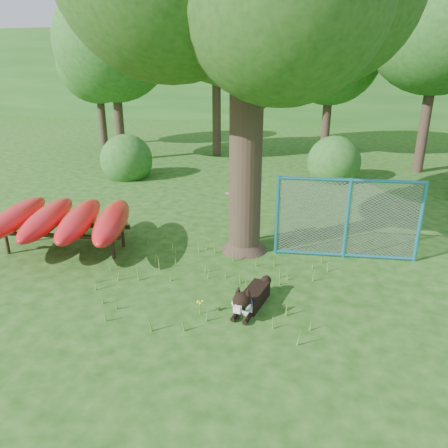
# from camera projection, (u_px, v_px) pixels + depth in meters

# --- Properties ---
(ground) EXTENTS (80.00, 80.00, 0.00)m
(ground) POSITION_uv_depth(u_px,v_px,m) (195.00, 302.00, 7.42)
(ground) COLOR #19470E
(ground) RESTS_ON ground
(wooden_post) EXTENTS (0.37, 0.15, 1.35)m
(wooden_post) POSITION_uv_depth(u_px,v_px,m) (233.00, 213.00, 9.55)
(wooden_post) COLOR #625749
(wooden_post) RESTS_ON ground
(kayak_rack) EXTENTS (3.43, 3.05, 0.92)m
(kayak_rack) POSITION_uv_depth(u_px,v_px,m) (63.00, 219.00, 9.21)
(kayak_rack) COLOR black
(kayak_rack) RESTS_ON ground
(husky_dog) EXTENTS (0.47, 1.26, 0.57)m
(husky_dog) POSITION_uv_depth(u_px,v_px,m) (250.00, 299.00, 7.12)
(husky_dog) COLOR black
(husky_dog) RESTS_ON ground
(fence_section) EXTENTS (2.88, 0.42, 2.82)m
(fence_section) POSITION_uv_depth(u_px,v_px,m) (347.00, 219.00, 8.82)
(fence_section) COLOR teal
(fence_section) RESTS_ON ground
(wildflower_clump) EXTENTS (0.12, 0.11, 0.25)m
(wildflower_clump) POSITION_uv_depth(u_px,v_px,m) (200.00, 303.00, 6.98)
(wildflower_clump) COLOR #578D2E
(wildflower_clump) RESTS_ON ground
(bg_tree_a) EXTENTS (4.40, 4.40, 6.70)m
(bg_tree_a) POSITION_uv_depth(u_px,v_px,m) (113.00, 43.00, 16.47)
(bg_tree_a) COLOR #33251C
(bg_tree_a) RESTS_ON ground
(bg_tree_b) EXTENTS (5.20, 5.20, 8.22)m
(bg_tree_b) POSITION_uv_depth(u_px,v_px,m) (216.00, 13.00, 17.04)
(bg_tree_b) COLOR #33251C
(bg_tree_b) RESTS_ON ground
(bg_tree_c) EXTENTS (4.00, 4.00, 6.12)m
(bg_tree_c) POSITION_uv_depth(u_px,v_px,m) (332.00, 54.00, 17.38)
(bg_tree_c) COLOR #33251C
(bg_tree_c) RESTS_ON ground
(bg_tree_d) EXTENTS (4.80, 4.80, 7.50)m
(bg_tree_d) POSITION_uv_depth(u_px,v_px,m) (441.00, 21.00, 14.39)
(bg_tree_d) COLOR #33251C
(bg_tree_d) RESTS_ON ground
(bg_tree_f) EXTENTS (3.60, 3.60, 5.55)m
(bg_tree_f) POSITION_uv_depth(u_px,v_px,m) (97.00, 64.00, 20.05)
(bg_tree_f) COLOR #33251C
(bg_tree_f) RESTS_ON ground
(shrub_left) EXTENTS (1.80, 1.80, 1.80)m
(shrub_left) POSITION_uv_depth(u_px,v_px,m) (128.00, 177.00, 15.41)
(shrub_left) COLOR #225B1D
(shrub_left) RESTS_ON ground
(shrub_mid) EXTENTS (1.80, 1.80, 1.80)m
(shrub_mid) POSITION_uv_depth(u_px,v_px,m) (332.00, 180.00, 15.08)
(shrub_mid) COLOR #225B1D
(shrub_mid) RESTS_ON ground
(wooded_hillside) EXTENTS (80.00, 12.00, 6.00)m
(wooded_hillside) POSITION_uv_depth(u_px,v_px,m) (316.00, 74.00, 31.71)
(wooded_hillside) COLOR #225B1D
(wooded_hillside) RESTS_ON ground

